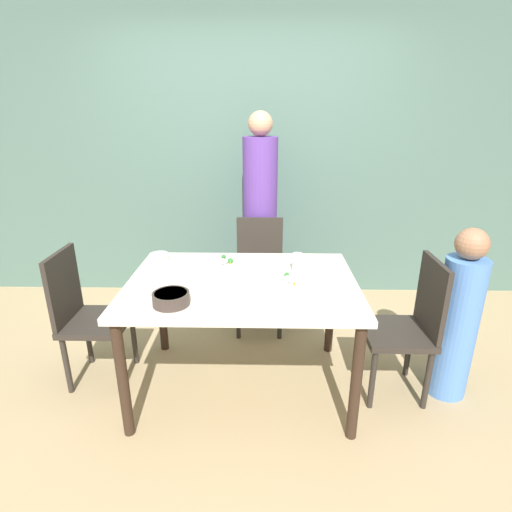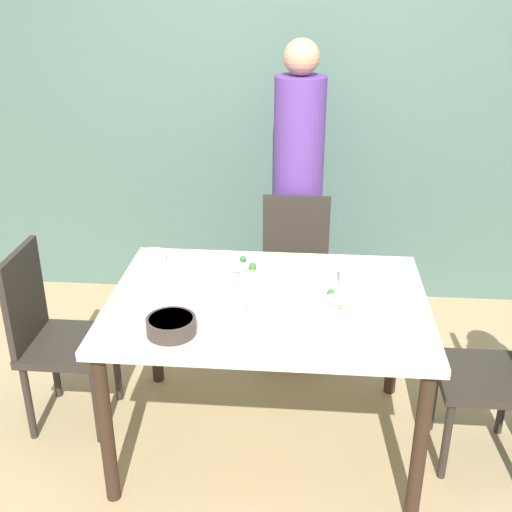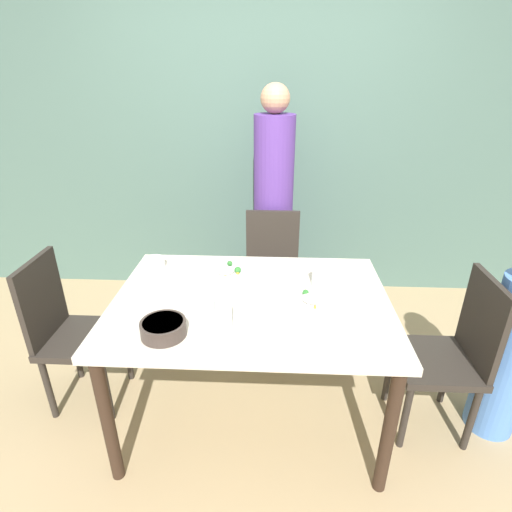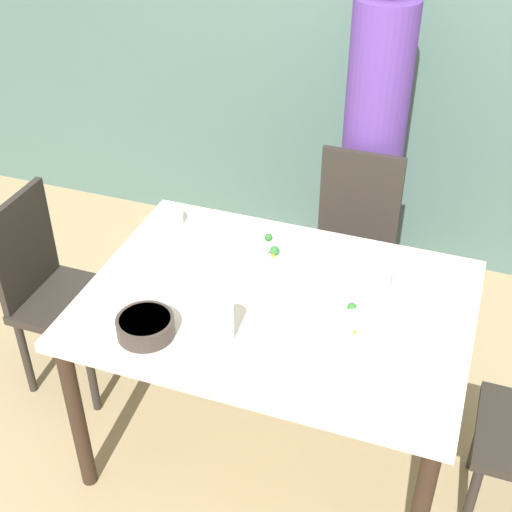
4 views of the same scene
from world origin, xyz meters
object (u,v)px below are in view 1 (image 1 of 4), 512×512
(chair_child_spot, at_px, (409,324))
(plate_rice_adult, at_px, (294,282))
(chair_adult_spot, at_px, (259,271))
(bowl_curry, at_px, (171,298))
(person_adult, at_px, (260,222))
(glass_water_tall, at_px, (297,263))
(person_child, at_px, (457,321))

(chair_child_spot, xyz_separation_m, plate_rice_adult, (-0.72, -0.02, 0.29))
(chair_adult_spot, relative_size, bowl_curry, 4.64)
(chair_adult_spot, distance_m, person_adult, 0.45)
(chair_child_spot, height_order, bowl_curry, chair_child_spot)
(chair_adult_spot, bearing_deg, glass_water_tall, -70.11)
(person_child, relative_size, plate_rice_adult, 4.35)
(plate_rice_adult, bearing_deg, glass_water_tall, 80.00)
(person_child, distance_m, bowl_curry, 1.73)
(chair_child_spot, relative_size, glass_water_tall, 7.52)
(plate_rice_adult, bearing_deg, chair_adult_spot, 103.52)
(chair_adult_spot, height_order, glass_water_tall, chair_adult_spot)
(person_child, bearing_deg, glass_water_tall, 169.92)
(chair_adult_spot, height_order, person_child, person_child)
(bowl_curry, distance_m, glass_water_tall, 0.85)
(chair_child_spot, bearing_deg, chair_adult_spot, -132.54)
(bowl_curry, height_order, glass_water_tall, glass_water_tall)
(chair_adult_spot, distance_m, glass_water_tall, 0.80)
(chair_child_spot, distance_m, person_adult, 1.53)
(person_child, distance_m, plate_rice_adult, 1.05)
(chair_adult_spot, relative_size, chair_child_spot, 1.00)
(chair_child_spot, relative_size, person_child, 0.82)
(chair_child_spot, bearing_deg, bowl_curry, -77.85)
(chair_adult_spot, bearing_deg, chair_child_spot, -42.54)
(chair_adult_spot, xyz_separation_m, plate_rice_adult, (0.21, -0.88, 0.29))
(chair_adult_spot, height_order, chair_child_spot, same)
(chair_adult_spot, relative_size, person_child, 0.82)
(person_adult, height_order, glass_water_tall, person_adult)
(bowl_curry, bearing_deg, glass_water_tall, 33.95)
(bowl_curry, relative_size, plate_rice_adult, 0.77)
(chair_adult_spot, distance_m, plate_rice_adult, 0.95)
(person_child, bearing_deg, chair_child_spot, 180.00)
(chair_child_spot, relative_size, bowl_curry, 4.64)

